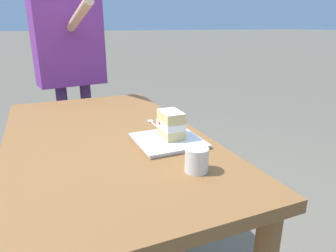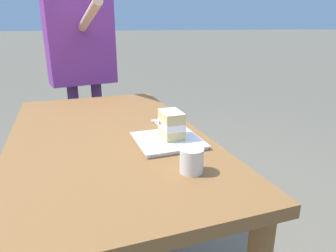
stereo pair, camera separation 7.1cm
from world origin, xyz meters
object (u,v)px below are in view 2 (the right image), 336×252
Objects in this scene: coffee_cup at (192,160)px; diner_person at (81,45)px; patio_table at (108,159)px; cake_slice at (171,124)px; dessert_fork at (158,125)px; dessert_plate at (168,141)px.

diner_person reaches higher than coffee_cup.
cake_slice is (-0.17, -0.23, 0.19)m from patio_table.
dessert_plate is at bearing 172.88° from dessert_fork.
coffee_cup is at bearing 177.08° from dessert_plate.
diner_person reaches higher than cake_slice.
coffee_cup is at bearing -172.08° from diner_person.
patio_table is 12.24× the size of cake_slice.
dessert_plate is 1.24m from diner_person.
diner_person is (1.18, 0.23, 0.23)m from cake_slice.
diner_person is at bearing 0.37° from patio_table.
patio_table is 18.12× the size of coffee_cup.
coffee_cup is (-0.47, 0.04, 0.04)m from dessert_fork.
coffee_cup is at bearing 173.30° from cake_slice.
dessert_plate is 0.15× the size of diner_person.
dessert_plate is 0.22m from dessert_fork.
coffee_cup reaches higher than patio_table.
patio_table is 0.31m from dessert_plate.
coffee_cup reaches higher than dessert_fork.
diner_person is at bearing 7.92° from coffee_cup.
dessert_fork is 1.05m from diner_person.
cake_slice is at bearing -168.83° from diner_person.
coffee_cup is 1.48m from diner_person.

